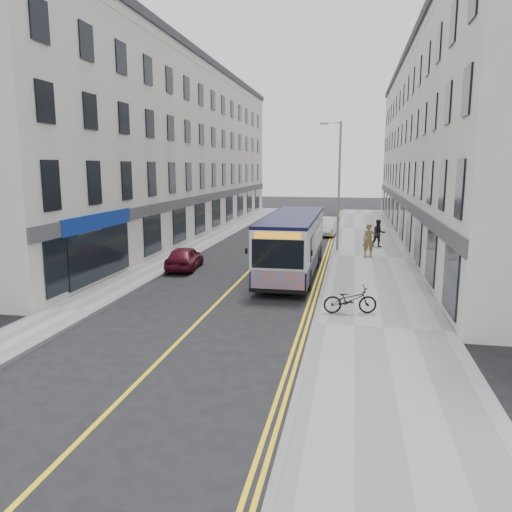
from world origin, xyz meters
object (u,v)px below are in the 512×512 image
at_px(bicycle, 350,300).
at_px(pedestrian_near, 369,240).
at_px(car_white, 327,226).
at_px(car_maroon, 185,258).
at_px(city_bus, 293,242).
at_px(pedestrian_far, 379,233).
at_px(streetlamp, 338,181).

relative_size(bicycle, pedestrian_near, 0.99).
distance_m(car_white, car_maroon, 16.00).
relative_size(city_bus, pedestrian_far, 5.68).
height_order(streetlamp, car_maroon, streetlamp).
bearing_deg(city_bus, pedestrian_far, 62.28).
bearing_deg(pedestrian_far, pedestrian_near, -115.43).
relative_size(streetlamp, city_bus, 0.78).
distance_m(pedestrian_near, car_white, 9.99).
xyz_separation_m(pedestrian_near, car_maroon, (-9.51, -5.03, -0.46)).
relative_size(pedestrian_near, car_white, 0.46).
distance_m(bicycle, car_white, 21.51).
height_order(bicycle, pedestrian_far, pedestrian_far).
relative_size(streetlamp, bicycle, 4.22).
bearing_deg(car_white, city_bus, -89.25).
distance_m(pedestrian_near, car_maroon, 10.77).
distance_m(bicycle, car_maroon, 10.95).
xyz_separation_m(streetlamp, pedestrian_near, (1.94, -1.96, -3.31)).
distance_m(city_bus, bicycle, 7.39).
height_order(city_bus, car_white, city_bus).
bearing_deg(bicycle, pedestrian_far, -17.32).
bearing_deg(car_white, streetlamp, -78.37).
xyz_separation_m(streetlamp, car_maroon, (-7.57, -6.99, -3.77)).
bearing_deg(pedestrian_near, car_maroon, -156.25).
xyz_separation_m(car_white, car_maroon, (-6.60, -14.57, -0.08)).
relative_size(pedestrian_near, car_maroon, 0.53).
bearing_deg(bicycle, car_maroon, 40.22).
height_order(streetlamp, bicycle, streetlamp).
distance_m(streetlamp, pedestrian_near, 4.31).
distance_m(streetlamp, pedestrian_far, 4.57).
bearing_deg(car_maroon, bicycle, 136.64).
relative_size(pedestrian_near, pedestrian_far, 1.06).
relative_size(pedestrian_far, car_white, 0.43).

